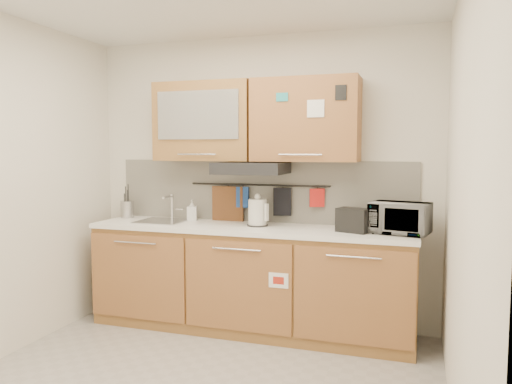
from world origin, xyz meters
The scene contains 18 objects.
wall_back centered at (0.00, 1.50, 1.30)m, with size 3.20×3.20×0.00m, color silver.
wall_right centered at (1.60, 0.00, 1.30)m, with size 3.00×3.00×0.00m, color silver.
base_cabinet centered at (0.00, 1.19, 0.41)m, with size 2.80×0.64×0.88m.
countertop centered at (0.00, 1.19, 0.90)m, with size 2.82×0.62×0.04m, color white.
backsplash centered at (0.00, 1.49, 1.20)m, with size 2.80×0.02×0.56m, color silver.
upper_cabinets centered at (0.00, 1.32, 1.83)m, with size 1.82×0.37×0.70m.
range_hood centered at (0.00, 1.25, 1.42)m, with size 0.60×0.46×0.10m, color black.
sink centered at (-0.85, 1.21, 0.92)m, with size 0.42×0.40×0.26m.
utensil_rail centered at (0.00, 1.45, 1.26)m, with size 0.02×0.02×1.30m, color black.
utensil_crock centered at (-1.30, 1.33, 1.00)m, with size 0.13×0.13×0.33m.
kettle centered at (0.06, 1.23, 1.03)m, with size 0.21×0.21×0.28m.
toaster centered at (0.90, 1.16, 1.02)m, with size 0.29×0.23×0.19m.
microwave centered at (1.25, 1.20, 1.04)m, with size 0.44×0.30×0.25m, color #999999.
soap_bottle centered at (-0.62, 1.35, 1.02)m, with size 0.09×0.09×0.20m, color #999999.
cutting_board centered at (-0.29, 1.44, 1.05)m, with size 0.31×0.02×0.38m, color brown.
oven_mitt centered at (-0.15, 1.44, 1.15)m, with size 0.11×0.03×0.19m, color #204592.
dark_pouch centered at (0.23, 1.44, 1.12)m, with size 0.16×0.05×0.25m, color black.
pot_holder centered at (0.54, 1.44, 1.16)m, with size 0.13×0.02×0.16m, color red.
Camera 1 is at (1.37, -2.85, 1.59)m, focal length 35.00 mm.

